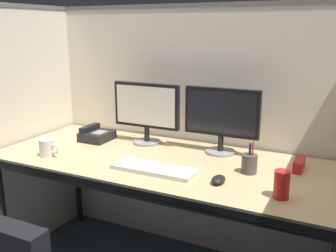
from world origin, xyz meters
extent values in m
cube|color=beige|center=(0.00, 0.74, 0.78)|extent=(2.20, 0.05, 1.55)
cube|color=#605B56|center=(0.00, 0.74, 1.56)|extent=(2.21, 0.06, 0.02)
cube|color=beige|center=(-0.99, 0.20, 0.78)|extent=(0.05, 1.40, 1.55)
cube|color=#605B56|center=(-0.99, 0.20, 1.56)|extent=(0.06, 1.41, 0.02)
cube|color=tan|center=(0.00, 0.30, 0.72)|extent=(1.90, 0.80, 0.04)
cube|color=black|center=(0.00, -0.09, 0.72)|extent=(1.90, 0.02, 0.05)
cylinder|color=black|center=(-0.89, -0.04, 0.35)|extent=(0.04, 0.04, 0.70)
cylinder|color=black|center=(-0.89, 0.64, 0.35)|extent=(0.04, 0.04, 0.70)
cylinder|color=gray|center=(-0.24, 0.54, 0.75)|extent=(0.17, 0.17, 0.01)
cylinder|color=black|center=(-0.24, 0.54, 0.80)|extent=(0.03, 0.03, 0.09)
cube|color=black|center=(-0.24, 0.54, 0.98)|extent=(0.43, 0.03, 0.27)
cube|color=silver|center=(-0.24, 0.52, 0.98)|extent=(0.39, 0.01, 0.23)
cylinder|color=gray|center=(0.23, 0.55, 0.75)|extent=(0.17, 0.17, 0.01)
cylinder|color=black|center=(0.23, 0.55, 0.80)|extent=(0.03, 0.03, 0.09)
cube|color=black|center=(0.23, 0.55, 0.98)|extent=(0.43, 0.03, 0.27)
cube|color=black|center=(0.23, 0.54, 0.98)|extent=(0.39, 0.01, 0.23)
cube|color=silver|center=(0.03, 0.14, 0.75)|extent=(0.43, 0.15, 0.02)
ellipsoid|color=black|center=(0.36, 0.13, 0.76)|extent=(0.06, 0.10, 0.03)
cylinder|color=#59595B|center=(0.36, 0.15, 0.77)|extent=(0.01, 0.01, 0.01)
cube|color=black|center=(-0.55, 0.45, 0.77)|extent=(0.17, 0.19, 0.06)
cube|color=black|center=(-0.61, 0.45, 0.81)|extent=(0.04, 0.17, 0.03)
cube|color=gray|center=(-0.53, 0.44, 0.80)|extent=(0.07, 0.09, 0.00)
cube|color=red|center=(0.67, 0.48, 0.77)|extent=(0.04, 0.15, 0.06)
cylinder|color=silver|center=(-0.62, 0.08, 0.79)|extent=(0.08, 0.08, 0.09)
torus|color=silver|center=(-0.56, 0.08, 0.79)|extent=(0.06, 0.01, 0.06)
cylinder|color=#4C4742|center=(0.46, 0.32, 0.79)|extent=(0.08, 0.08, 0.09)
cylinder|color=red|center=(0.47, 0.32, 0.83)|extent=(0.01, 0.01, 0.16)
cylinder|color=#263FB2|center=(0.45, 0.33, 0.82)|extent=(0.01, 0.01, 0.14)
cylinder|color=black|center=(0.46, 0.31, 0.82)|extent=(0.01, 0.01, 0.14)
cylinder|color=red|center=(0.65, 0.10, 0.80)|extent=(0.07, 0.07, 0.12)
camera|label=1|loc=(0.87, -1.43, 1.43)|focal=40.53mm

